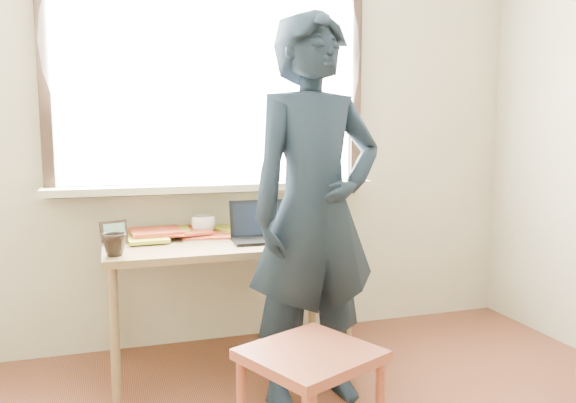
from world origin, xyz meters
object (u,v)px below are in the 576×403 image
object	(u,v)px
laptop	(260,231)
work_chair	(311,368)
mug_dark	(114,245)
person	(315,212)
desk	(227,254)
mug_white	(203,225)

from	to	relation	value
laptop	work_chair	size ratio (longest dim) A/B	0.55
mug_dark	person	world-z (taller)	person
person	work_chair	bearing A→B (deg)	-119.64
mug_dark	desk	bearing A→B (deg)	18.84
laptop	mug_dark	world-z (taller)	laptop
mug_dark	work_chair	distance (m)	1.11
laptop	person	distance (m)	0.53
work_chair	person	world-z (taller)	person
desk	work_chair	bearing A→B (deg)	-83.87
desk	mug_white	bearing A→B (deg)	111.13
desk	person	distance (m)	0.67
desk	mug_white	xyz separation A→B (m)	(-0.09, 0.22, 0.12)
desk	mug_dark	size ratio (longest dim) A/B	11.07
mug_white	person	bearing A→B (deg)	-62.43
desk	mug_dark	distance (m)	0.61
desk	mug_white	size ratio (longest dim) A/B	9.50
desk	laptop	size ratio (longest dim) A/B	4.03
mug_white	desk	bearing A→B (deg)	-68.87
laptop	person	bearing A→B (deg)	-75.12
work_chair	laptop	bearing A→B (deg)	86.14
work_chair	mug_white	bearing A→B (deg)	98.97
person	desk	bearing A→B (deg)	112.43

